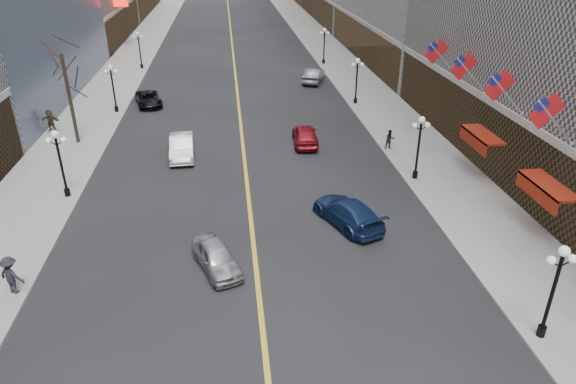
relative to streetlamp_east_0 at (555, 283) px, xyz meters
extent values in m
cube|color=gray|center=(2.20, 56.00, -2.83)|extent=(6.00, 230.00, 0.15)
cube|color=gray|center=(-25.80, 56.00, -2.83)|extent=(6.00, 230.00, 0.15)
cube|color=gold|center=(-11.80, 66.00, -2.89)|extent=(0.25, 200.00, 0.02)
cube|color=#463A2F|center=(6.60, 15.00, -0.30)|extent=(2.80, 41.00, 5.00)
cube|color=#463A2F|center=(6.60, 54.00, -0.30)|extent=(2.80, 35.00, 5.00)
cube|color=#463A2F|center=(6.60, 92.00, -0.30)|extent=(2.80, 39.00, 5.00)
cube|color=#463A2F|center=(-30.20, 73.00, -0.30)|extent=(2.80, 29.00, 5.00)
cube|color=#463A2F|center=(-30.20, 107.00, -0.30)|extent=(2.80, 37.00, 5.00)
cylinder|color=black|center=(0.00, 0.00, -2.50)|extent=(0.36, 0.36, 0.50)
cylinder|color=black|center=(0.00, 0.00, -0.75)|extent=(0.16, 0.16, 4.00)
sphere|color=white|center=(0.00, 0.00, 1.55)|extent=(0.44, 0.44, 0.44)
sphere|color=white|center=(-0.45, 0.00, 1.15)|extent=(0.36, 0.36, 0.36)
sphere|color=white|center=(0.45, 0.00, 1.15)|extent=(0.36, 0.36, 0.36)
cylinder|color=black|center=(0.00, 16.00, -2.50)|extent=(0.36, 0.36, 0.50)
cylinder|color=black|center=(0.00, 16.00, -0.75)|extent=(0.16, 0.16, 4.00)
sphere|color=white|center=(0.00, 16.00, 1.55)|extent=(0.44, 0.44, 0.44)
sphere|color=white|center=(-0.45, 16.00, 1.15)|extent=(0.36, 0.36, 0.36)
sphere|color=white|center=(0.45, 16.00, 1.15)|extent=(0.36, 0.36, 0.36)
cylinder|color=black|center=(0.00, 34.00, -2.50)|extent=(0.36, 0.36, 0.50)
cylinder|color=black|center=(0.00, 34.00, -0.75)|extent=(0.16, 0.16, 4.00)
sphere|color=white|center=(0.00, 34.00, 1.55)|extent=(0.44, 0.44, 0.44)
sphere|color=white|center=(-0.45, 34.00, 1.15)|extent=(0.36, 0.36, 0.36)
sphere|color=white|center=(0.45, 34.00, 1.15)|extent=(0.36, 0.36, 0.36)
cylinder|color=black|center=(0.00, 52.00, -2.50)|extent=(0.36, 0.36, 0.50)
cylinder|color=black|center=(0.00, 52.00, -0.75)|extent=(0.16, 0.16, 4.00)
sphere|color=white|center=(0.00, 52.00, 1.55)|extent=(0.44, 0.44, 0.44)
sphere|color=white|center=(-0.45, 52.00, 1.15)|extent=(0.36, 0.36, 0.36)
sphere|color=white|center=(0.45, 52.00, 1.15)|extent=(0.36, 0.36, 0.36)
cylinder|color=black|center=(-23.60, 16.00, -2.50)|extent=(0.36, 0.36, 0.50)
cylinder|color=black|center=(-23.60, 16.00, -0.75)|extent=(0.16, 0.16, 4.00)
sphere|color=white|center=(-23.60, 16.00, 1.55)|extent=(0.44, 0.44, 0.44)
sphere|color=white|center=(-24.05, 16.00, 1.15)|extent=(0.36, 0.36, 0.36)
sphere|color=white|center=(-23.15, 16.00, 1.15)|extent=(0.36, 0.36, 0.36)
cylinder|color=black|center=(-23.60, 34.00, -2.50)|extent=(0.36, 0.36, 0.50)
cylinder|color=black|center=(-23.60, 34.00, -0.75)|extent=(0.16, 0.16, 4.00)
sphere|color=white|center=(-23.60, 34.00, 1.55)|extent=(0.44, 0.44, 0.44)
sphere|color=white|center=(-24.05, 34.00, 1.15)|extent=(0.36, 0.36, 0.36)
sphere|color=white|center=(-23.15, 34.00, 1.15)|extent=(0.36, 0.36, 0.36)
cylinder|color=black|center=(-23.60, 52.00, -2.50)|extent=(0.36, 0.36, 0.50)
cylinder|color=black|center=(-23.60, 52.00, -0.75)|extent=(0.16, 0.16, 4.00)
sphere|color=white|center=(-23.60, 52.00, 1.55)|extent=(0.44, 0.44, 0.44)
sphere|color=white|center=(-24.05, 52.00, 1.15)|extent=(0.36, 0.36, 0.36)
sphere|color=white|center=(-23.15, 52.00, 1.15)|extent=(0.36, 0.36, 0.36)
cylinder|color=#B2B2B7|center=(4.00, 8.00, 3.90)|extent=(2.49, 0.12, 2.49)
cube|color=red|center=(3.35, 8.00, 4.55)|extent=(1.94, 0.04, 1.94)
cube|color=navy|center=(3.00, 8.00, 4.90)|extent=(0.88, 0.06, 0.88)
cylinder|color=#B2B2B7|center=(4.00, 13.00, 3.90)|extent=(2.49, 0.12, 2.49)
cube|color=red|center=(3.35, 13.00, 4.55)|extent=(1.94, 0.04, 1.94)
cube|color=navy|center=(3.00, 13.00, 4.90)|extent=(0.88, 0.06, 0.88)
cylinder|color=#B2B2B7|center=(4.00, 18.00, 3.90)|extent=(2.49, 0.12, 2.49)
cube|color=red|center=(3.35, 18.00, 4.55)|extent=(1.94, 0.04, 1.94)
cube|color=navy|center=(3.00, 18.00, 4.90)|extent=(0.88, 0.06, 0.88)
cylinder|color=#B2B2B7|center=(4.00, 23.00, 3.90)|extent=(2.49, 0.12, 2.49)
cube|color=red|center=(3.35, 23.00, 4.55)|extent=(1.94, 0.04, 1.94)
cube|color=navy|center=(3.00, 23.00, 4.90)|extent=(0.88, 0.06, 0.88)
cube|color=maroon|center=(4.50, 8.00, 0.30)|extent=(1.40, 4.00, 0.15)
cube|color=maroon|center=(3.85, 8.00, -0.10)|extent=(0.10, 4.00, 0.90)
cube|color=maroon|center=(4.50, 16.00, 0.30)|extent=(1.40, 4.00, 0.15)
cube|color=maroon|center=(3.85, 16.00, -0.10)|extent=(0.10, 4.00, 0.90)
cylinder|color=#2D231C|center=(-25.30, 26.00, 0.85)|extent=(0.28, 0.28, 7.20)
imported|color=#989A9F|center=(-13.80, 6.78, -2.19)|extent=(3.02, 4.47, 1.41)
imported|color=silver|center=(-16.57, 22.20, -2.07)|extent=(2.01, 5.12, 1.66)
imported|color=black|center=(-20.80, 36.17, -2.22)|extent=(3.41, 5.31, 1.36)
imported|color=navy|center=(-6.08, 10.53, -2.12)|extent=(4.07, 5.80, 1.56)
imported|color=maroon|center=(-6.68, 23.70, -2.09)|extent=(2.19, 4.89, 1.63)
imported|color=#44484B|center=(-2.80, 43.08, -2.05)|extent=(3.41, 5.45, 1.70)
imported|color=black|center=(-0.20, 21.54, -1.96)|extent=(0.79, 0.46, 1.59)
imported|color=black|center=(-23.40, 5.76, -1.77)|extent=(1.37, 1.01, 1.97)
imported|color=#342A1D|center=(-28.20, 29.01, -1.78)|extent=(1.86, 0.83, 1.94)
camera|label=1|loc=(-12.73, -15.47, 12.65)|focal=32.00mm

